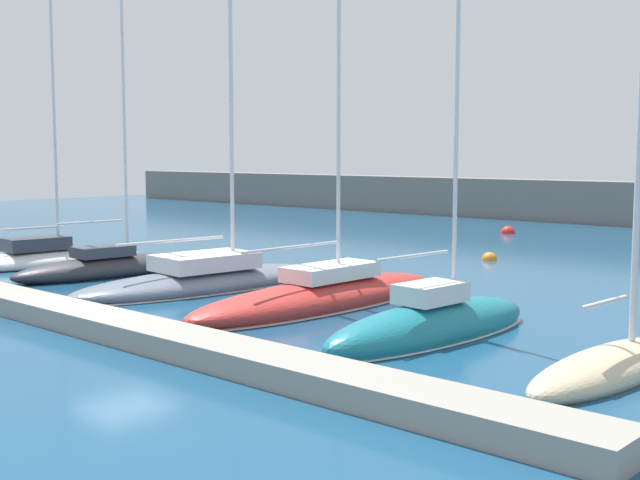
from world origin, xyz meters
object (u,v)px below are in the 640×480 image
(sailboat_sand_sixth, at_px, (613,360))
(mooring_buoy_red, at_px, (508,233))
(sailboat_red_fourth, at_px, (322,295))
(mooring_buoy_orange, at_px, (489,260))
(sailboat_white_nearest, at_px, (48,258))
(sailboat_teal_fifth, at_px, (432,325))
(sailboat_slate_third, at_px, (205,277))
(sailboat_charcoal_second, at_px, (108,266))

(sailboat_sand_sixth, height_order, mooring_buoy_red, sailboat_sand_sixth)
(mooring_buoy_red, bearing_deg, sailboat_red_fourth, -72.74)
(mooring_buoy_orange, bearing_deg, sailboat_white_nearest, -132.73)
(sailboat_red_fourth, distance_m, sailboat_teal_fifth, 5.25)
(sailboat_slate_third, height_order, mooring_buoy_red, sailboat_slate_third)
(sailboat_charcoal_second, xyz_separation_m, sailboat_slate_third, (5.21, 0.52, 0.04))
(sailboat_white_nearest, height_order, sailboat_sand_sixth, sailboat_white_nearest)
(sailboat_teal_fifth, bearing_deg, sailboat_slate_third, 87.90)
(sailboat_white_nearest, height_order, sailboat_slate_third, sailboat_slate_third)
(sailboat_slate_third, height_order, sailboat_teal_fifth, sailboat_slate_third)
(sailboat_slate_third, xyz_separation_m, mooring_buoy_red, (-2.46, 25.15, -0.42))
(sailboat_charcoal_second, bearing_deg, sailboat_sand_sixth, -88.49)
(sailboat_red_fourth, bearing_deg, sailboat_white_nearest, 93.64)
(sailboat_white_nearest, distance_m, sailboat_red_fourth, 15.10)
(sailboat_sand_sixth, relative_size, mooring_buoy_orange, 18.12)
(sailboat_red_fourth, bearing_deg, sailboat_slate_third, 94.31)
(sailboat_slate_third, bearing_deg, sailboat_sand_sixth, -89.77)
(sailboat_white_nearest, xyz_separation_m, mooring_buoy_red, (7.38, 25.62, -0.27))
(sailboat_red_fourth, distance_m, mooring_buoy_red, 25.98)
(sailboat_slate_third, height_order, mooring_buoy_orange, sailboat_slate_third)
(sailboat_red_fourth, relative_size, mooring_buoy_red, 18.42)
(sailboat_slate_third, bearing_deg, sailboat_white_nearest, 98.45)
(sailboat_sand_sixth, bearing_deg, sailboat_charcoal_second, 90.60)
(sailboat_slate_third, xyz_separation_m, sailboat_teal_fifth, (10.32, -1.02, -0.08))
(sailboat_red_fourth, distance_m, mooring_buoy_orange, 13.46)
(sailboat_white_nearest, bearing_deg, mooring_buoy_red, -10.34)
(sailboat_white_nearest, relative_size, sailboat_teal_fifth, 1.03)
(sailboat_charcoal_second, xyz_separation_m, mooring_buoy_red, (2.75, 25.67, -0.38))
(sailboat_charcoal_second, distance_m, mooring_buoy_red, 25.82)
(sailboat_slate_third, distance_m, mooring_buoy_red, 25.28)
(sailboat_red_fourth, height_order, sailboat_teal_fifth, sailboat_red_fourth)
(sailboat_charcoal_second, relative_size, sailboat_sand_sixth, 1.00)
(mooring_buoy_orange, xyz_separation_m, mooring_buoy_red, (-5.66, 11.51, 0.00))
(sailboat_slate_third, distance_m, sailboat_teal_fifth, 10.37)
(sailboat_charcoal_second, relative_size, mooring_buoy_orange, 18.07)
(sailboat_white_nearest, height_order, sailboat_red_fourth, sailboat_red_fourth)
(mooring_buoy_red, bearing_deg, sailboat_sand_sixth, -56.34)
(sailboat_charcoal_second, relative_size, mooring_buoy_red, 14.40)
(sailboat_teal_fifth, distance_m, mooring_buoy_orange, 16.31)
(sailboat_red_fourth, xyz_separation_m, mooring_buoy_red, (-7.71, 24.81, -0.35))
(sailboat_white_nearest, relative_size, mooring_buoy_orange, 22.63)
(sailboat_slate_third, xyz_separation_m, sailboat_sand_sixth, (15.27, -1.47, -0.06))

